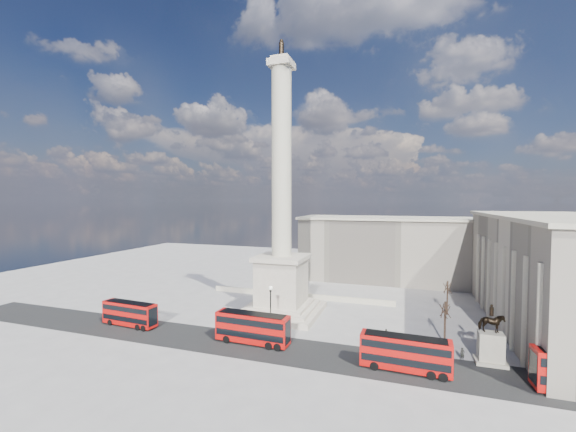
{
  "coord_description": "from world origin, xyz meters",
  "views": [
    {
      "loc": [
        21.48,
        -55.82,
        20.92
      ],
      "look_at": [
        1.58,
        3.97,
        18.16
      ],
      "focal_mm": 22.0,
      "sensor_mm": 36.0,
      "label": 1
    }
  ],
  "objects_px": {
    "victorian_lamp": "(271,305)",
    "pedestrian_standing": "(450,355)",
    "equestrian_statue": "(491,343)",
    "red_bus_c": "(406,353)",
    "nelsons_column": "(282,244)",
    "pedestrian_crossing": "(386,334)",
    "red_bus_a": "(130,314)",
    "red_bus_b": "(253,328)",
    "pedestrian_walking": "(462,354)"
  },
  "relations": [
    {
      "from": "red_bus_a",
      "to": "victorian_lamp",
      "type": "bearing_deg",
      "value": 15.72
    },
    {
      "from": "red_bus_a",
      "to": "equestrian_statue",
      "type": "relative_size",
      "value": 1.3
    },
    {
      "from": "red_bus_a",
      "to": "pedestrian_standing",
      "type": "distance_m",
      "value": 49.13
    },
    {
      "from": "victorian_lamp",
      "to": "nelsons_column",
      "type": "bearing_deg",
      "value": 98.52
    },
    {
      "from": "equestrian_statue",
      "to": "victorian_lamp",
      "type": "bearing_deg",
      "value": 177.65
    },
    {
      "from": "nelsons_column",
      "to": "pedestrian_crossing",
      "type": "xyz_separation_m",
      "value": [
        19.02,
        -6.63,
        -12.1
      ]
    },
    {
      "from": "red_bus_c",
      "to": "pedestrian_crossing",
      "type": "distance_m",
      "value": 9.96
    },
    {
      "from": "red_bus_c",
      "to": "pedestrian_walking",
      "type": "height_order",
      "value": "red_bus_c"
    },
    {
      "from": "red_bus_b",
      "to": "equestrian_statue",
      "type": "bearing_deg",
      "value": 9.02
    },
    {
      "from": "red_bus_a",
      "to": "red_bus_c",
      "type": "height_order",
      "value": "red_bus_c"
    },
    {
      "from": "victorian_lamp",
      "to": "equestrian_statue",
      "type": "height_order",
      "value": "equestrian_statue"
    },
    {
      "from": "red_bus_a",
      "to": "red_bus_b",
      "type": "relative_size",
      "value": 0.9
    },
    {
      "from": "nelsons_column",
      "to": "victorian_lamp",
      "type": "distance_m",
      "value": 12.68
    },
    {
      "from": "pedestrian_walking",
      "to": "red_bus_b",
      "type": "bearing_deg",
      "value": 176.32
    },
    {
      "from": "red_bus_c",
      "to": "victorian_lamp",
      "type": "distance_m",
      "value": 21.61
    },
    {
      "from": "red_bus_a",
      "to": "victorian_lamp",
      "type": "distance_m",
      "value": 23.82
    },
    {
      "from": "red_bus_b",
      "to": "pedestrian_standing",
      "type": "bearing_deg",
      "value": 8.16
    },
    {
      "from": "victorian_lamp",
      "to": "pedestrian_standing",
      "type": "xyz_separation_m",
      "value": [
        25.85,
        -2.27,
        -3.49
      ]
    },
    {
      "from": "red_bus_c",
      "to": "equestrian_statue",
      "type": "bearing_deg",
      "value": 30.95
    },
    {
      "from": "red_bus_a",
      "to": "pedestrian_crossing",
      "type": "bearing_deg",
      "value": 14.17
    },
    {
      "from": "equestrian_statue",
      "to": "pedestrian_walking",
      "type": "height_order",
      "value": "equestrian_statue"
    },
    {
      "from": "nelsons_column",
      "to": "victorian_lamp",
      "type": "height_order",
      "value": "nelsons_column"
    },
    {
      "from": "red_bus_c",
      "to": "pedestrian_standing",
      "type": "bearing_deg",
      "value": 42.65
    },
    {
      "from": "red_bus_a",
      "to": "pedestrian_walking",
      "type": "height_order",
      "value": "red_bus_a"
    },
    {
      "from": "red_bus_b",
      "to": "red_bus_c",
      "type": "distance_m",
      "value": 21.23
    },
    {
      "from": "victorian_lamp",
      "to": "pedestrian_standing",
      "type": "distance_m",
      "value": 26.18
    },
    {
      "from": "equestrian_statue",
      "to": "pedestrian_crossing",
      "type": "distance_m",
      "value": 13.8
    },
    {
      "from": "pedestrian_walking",
      "to": "pedestrian_standing",
      "type": "bearing_deg",
      "value": -159.79
    },
    {
      "from": "equestrian_statue",
      "to": "pedestrian_standing",
      "type": "relative_size",
      "value": 4.52
    },
    {
      "from": "nelsons_column",
      "to": "pedestrian_standing",
      "type": "height_order",
      "value": "nelsons_column"
    },
    {
      "from": "nelsons_column",
      "to": "pedestrian_crossing",
      "type": "height_order",
      "value": "nelsons_column"
    },
    {
      "from": "nelsons_column",
      "to": "red_bus_a",
      "type": "bearing_deg",
      "value": -146.99
    },
    {
      "from": "red_bus_b",
      "to": "equestrian_statue",
      "type": "xyz_separation_m",
      "value": [
        31.53,
        3.85,
        0.29
      ]
    },
    {
      "from": "nelsons_column",
      "to": "red_bus_c",
      "type": "xyz_separation_m",
      "value": [
        21.77,
        -16.1,
        -10.65
      ]
    },
    {
      "from": "nelsons_column",
      "to": "red_bus_b",
      "type": "distance_m",
      "value": 17.83
    },
    {
      "from": "red_bus_c",
      "to": "equestrian_statue",
      "type": "relative_size",
      "value": 1.4
    },
    {
      "from": "pedestrian_walking",
      "to": "pedestrian_crossing",
      "type": "bearing_deg",
      "value": 147.19
    },
    {
      "from": "pedestrian_walking",
      "to": "pedestrian_crossing",
      "type": "relative_size",
      "value": 0.98
    },
    {
      "from": "nelsons_column",
      "to": "red_bus_c",
      "type": "height_order",
      "value": "nelsons_column"
    },
    {
      "from": "nelsons_column",
      "to": "equestrian_statue",
      "type": "distance_m",
      "value": 35.33
    },
    {
      "from": "pedestrian_crossing",
      "to": "equestrian_statue",
      "type": "bearing_deg",
      "value": -146.19
    },
    {
      "from": "red_bus_a",
      "to": "victorian_lamp",
      "type": "relative_size",
      "value": 1.36
    },
    {
      "from": "red_bus_c",
      "to": "pedestrian_standing",
      "type": "relative_size",
      "value": 6.32
    },
    {
      "from": "red_bus_a",
      "to": "red_bus_b",
      "type": "xyz_separation_m",
      "value": [
        22.42,
        -0.18,
        0.25
      ]
    },
    {
      "from": "victorian_lamp",
      "to": "pedestrian_crossing",
      "type": "height_order",
      "value": "victorian_lamp"
    },
    {
      "from": "pedestrian_standing",
      "to": "nelsons_column",
      "type": "bearing_deg",
      "value": -41.87
    },
    {
      "from": "equestrian_statue",
      "to": "pedestrian_crossing",
      "type": "height_order",
      "value": "equestrian_statue"
    },
    {
      "from": "pedestrian_standing",
      "to": "red_bus_b",
      "type": "bearing_deg",
      "value": -12.87
    },
    {
      "from": "red_bus_b",
      "to": "victorian_lamp",
      "type": "distance_m",
      "value": 5.54
    },
    {
      "from": "pedestrian_crossing",
      "to": "red_bus_c",
      "type": "bearing_deg",
      "value": 156.43
    }
  ]
}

